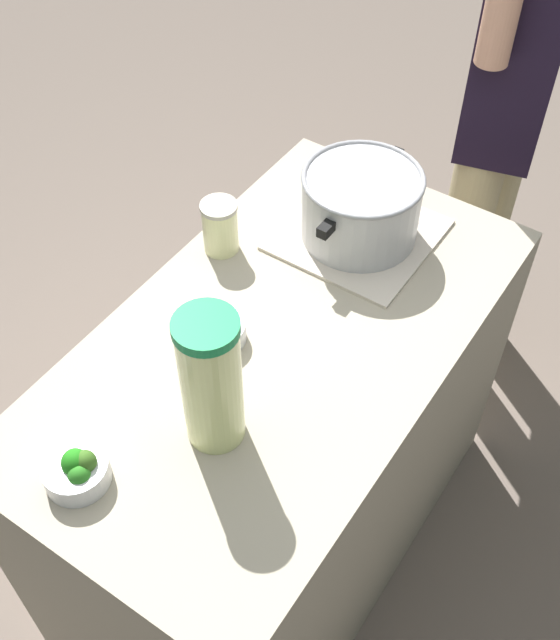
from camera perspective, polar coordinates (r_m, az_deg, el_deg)
name	(u,v)px	position (r m, az deg, el deg)	size (l,w,h in m)	color
ground_plane	(280,533)	(2.36, 0.00, -15.01)	(8.00, 8.00, 0.00)	#706157
counter_slab	(280,451)	(1.98, 0.00, -9.37)	(1.20, 0.66, 0.87)	#ACA08A
dish_cloth	(358,234)	(1.84, 5.60, 6.13)	(0.33, 0.33, 0.01)	beige
cooking_pot	(361,205)	(1.78, 5.82, 8.24)	(0.34, 0.27, 0.16)	#B7B7BC
lemonade_pitcher	(211,381)	(1.37, -4.95, -4.37)	(0.11, 0.11, 0.30)	#E4EC99
mason_jar	(220,227)	(1.77, -4.32, 6.68)	(0.08, 0.08, 0.13)	#EDEDA8
broccoli_bowl_front	(77,470)	(1.45, -14.34, -10.38)	(0.12, 0.12, 0.08)	silver
broccoli_bowl_center	(219,330)	(1.60, -4.41, -0.73)	(0.11, 0.11, 0.08)	silver
person_cook	(506,105)	(2.28, 15.90, 14.59)	(0.50, 0.28, 1.63)	tan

